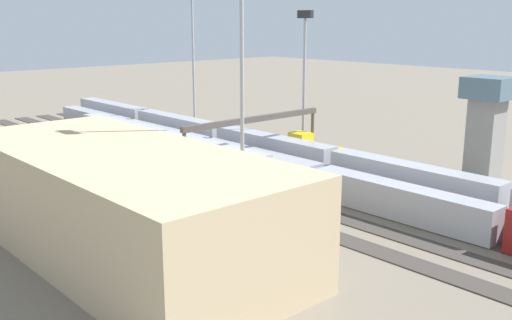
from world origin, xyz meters
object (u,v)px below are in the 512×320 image
at_px(train_on_track_0, 313,154).
at_px(control_tower, 487,120).
at_px(light_mast_0, 304,64).
at_px(light_mast_2, 193,42).
at_px(maintenance_shed, 121,202).
at_px(train_on_track_1, 272,152).
at_px(signal_gantry, 255,126).
at_px(train_on_track_2, 250,161).
at_px(light_mast_1, 242,43).
at_px(train_on_track_3, 162,147).

height_order(train_on_track_0, control_tower, control_tower).
distance_m(light_mast_0, light_mast_2, 29.69).
height_order(maintenance_shed, control_tower, control_tower).
distance_m(train_on_track_1, light_mast_2, 35.64).
distance_m(train_on_track_1, control_tower, 30.81).
bearing_deg(light_mast_0, signal_gantry, 103.01).
distance_m(train_on_track_2, light_mast_0, 18.80).
bearing_deg(control_tower, maintenance_shed, 79.33).
bearing_deg(train_on_track_1, light_mast_2, -15.28).
relative_size(train_on_track_1, control_tower, 8.34).
height_order(light_mast_1, light_mast_2, light_mast_1).
xyz_separation_m(train_on_track_3, light_mast_0, (-13.17, -18.26, 12.66)).
relative_size(light_mast_0, light_mast_2, 0.83).
bearing_deg(light_mast_1, signal_gantry, -46.77).
bearing_deg(train_on_track_2, train_on_track_1, -84.26).
bearing_deg(train_on_track_0, light_mast_1, 112.88).
distance_m(light_mast_1, control_tower, 39.36).
relative_size(train_on_track_2, maintenance_shed, 2.88).
distance_m(light_mast_0, signal_gantry, 15.70).
height_order(train_on_track_2, train_on_track_0, train_on_track_0).
relative_size(train_on_track_2, train_on_track_1, 0.96).
bearing_deg(maintenance_shed, light_mast_0, -69.71).
distance_m(train_on_track_2, train_on_track_1, 5.05).
bearing_deg(light_mast_1, train_on_track_0, -67.12).
bearing_deg(control_tower, train_on_track_1, 38.54).
bearing_deg(train_on_track_0, maintenance_shed, 104.74).
distance_m(light_mast_0, control_tower, 28.17).
distance_m(light_mast_1, signal_gantry, 20.91).
height_order(train_on_track_2, light_mast_2, light_mast_2).
height_order(train_on_track_0, train_on_track_1, same).
bearing_deg(light_mast_2, light_mast_1, 149.68).
bearing_deg(train_on_track_3, light_mast_0, -125.80).
height_order(light_mast_1, signal_gantry, light_mast_1).
bearing_deg(maintenance_shed, train_on_track_3, -39.20).
distance_m(signal_gantry, maintenance_shed, 30.90).
relative_size(light_mast_1, signal_gantry, 1.25).
relative_size(train_on_track_2, light_mast_2, 4.08).
relative_size(light_mast_0, signal_gantry, 0.94).
xyz_separation_m(train_on_track_3, control_tower, (-38.34, -28.86, 5.76)).
xyz_separation_m(train_on_track_2, signal_gantry, (-1.07, 0.00, 5.35)).
bearing_deg(light_mast_2, maintenance_shed, 137.10).
bearing_deg(train_on_track_1, maintenance_shed, 112.62).
relative_size(train_on_track_3, light_mast_2, 1.68).
relative_size(train_on_track_0, light_mast_0, 0.43).
bearing_deg(signal_gantry, light_mast_1, 133.23).
height_order(light_mast_0, maintenance_shed, light_mast_0).
height_order(train_on_track_1, maintenance_shed, maintenance_shed).
bearing_deg(light_mast_2, light_mast_0, 179.55).
height_order(train_on_track_2, train_on_track_3, train_on_track_3).
height_order(train_on_track_0, maintenance_shed, maintenance_shed).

